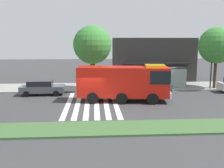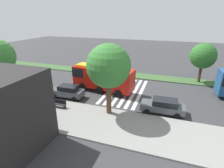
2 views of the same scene
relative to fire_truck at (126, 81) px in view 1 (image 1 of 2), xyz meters
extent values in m
plane|color=#38383A|center=(-3.56, -0.90, -2.01)|extent=(120.00, 120.00, 0.00)
cube|color=gray|center=(-3.56, 7.85, -1.94)|extent=(60.00, 5.94, 0.14)
cube|color=#3D6033|center=(-3.56, -8.19, -1.94)|extent=(60.00, 3.00, 0.14)
cube|color=silver|center=(-5.66, -0.90, -2.01)|extent=(0.45, 10.41, 0.01)
cube|color=silver|center=(-4.76, -0.90, -2.01)|extent=(0.45, 10.41, 0.01)
cube|color=silver|center=(-3.86, -0.90, -2.01)|extent=(0.45, 10.41, 0.01)
cube|color=silver|center=(-2.96, -0.90, -2.01)|extent=(0.45, 10.41, 0.01)
cube|color=silver|center=(-2.06, -0.90, -2.01)|extent=(0.45, 10.41, 0.01)
cube|color=silver|center=(-1.16, -0.90, -2.01)|extent=(0.45, 10.41, 0.01)
cube|color=red|center=(2.74, -0.33, -0.02)|extent=(2.93, 2.76, 2.88)
cube|color=red|center=(-1.65, 0.20, -0.01)|extent=(6.45, 3.19, 2.90)
cube|color=black|center=(3.14, -0.38, 0.55)|extent=(2.20, 2.70, 1.27)
cube|color=silver|center=(4.16, -0.50, -1.21)|extent=(0.53, 2.47, 0.50)
cube|color=yellow|center=(2.74, -0.33, 1.54)|extent=(2.05, 1.93, 0.24)
cylinder|color=black|center=(2.63, 0.92, -1.46)|extent=(1.13, 0.43, 1.10)
cylinder|color=black|center=(2.33, -1.52, -1.46)|extent=(1.13, 0.43, 1.10)
cylinder|color=black|center=(-3.04, 1.61, -1.46)|extent=(1.13, 0.43, 1.10)
cylinder|color=black|center=(-3.34, -0.83, -1.46)|extent=(1.13, 0.43, 1.10)
cylinder|color=black|center=(-0.27, 1.27, -1.46)|extent=(1.13, 0.43, 1.10)
cylinder|color=black|center=(-0.57, -1.17, -1.46)|extent=(1.13, 0.43, 1.10)
cube|color=#474C51|center=(-8.90, 3.68, -1.34)|extent=(4.82, 2.04, 0.70)
cube|color=black|center=(-9.13, 3.67, -0.69)|extent=(2.72, 1.75, 0.60)
cylinder|color=black|center=(-7.35, 4.68, -1.69)|extent=(0.65, 0.24, 0.64)
cylinder|color=black|center=(-7.30, 2.78, -1.69)|extent=(0.65, 0.24, 0.64)
cylinder|color=black|center=(-10.50, 4.58, -1.69)|extent=(0.65, 0.24, 0.64)
cylinder|color=black|center=(-10.44, 2.69, -1.69)|extent=(0.65, 0.24, 0.64)
cube|color=#474C51|center=(3.35, 3.68, -1.30)|extent=(4.42, 1.91, 0.79)
cube|color=black|center=(3.13, 3.67, -0.61)|extent=(2.50, 1.64, 0.59)
cylinder|color=black|center=(4.76, 4.61, -1.69)|extent=(0.65, 0.24, 0.64)
cylinder|color=black|center=(4.82, 2.84, -1.69)|extent=(0.65, 0.24, 0.64)
cylinder|color=black|center=(1.88, 4.52, -1.69)|extent=(0.65, 0.24, 0.64)
cylinder|color=black|center=(1.94, 2.75, -1.69)|extent=(0.65, 0.24, 0.64)
cylinder|color=black|center=(12.15, 4.55, -1.69)|extent=(0.64, 0.23, 0.64)
cube|color=#4C4C51|center=(6.57, 6.96, 0.53)|extent=(3.50, 1.40, 0.12)
cube|color=#8C9E99|center=(6.57, 6.30, -0.67)|extent=(3.50, 0.08, 2.40)
cylinder|color=#333338|center=(4.87, 7.61, -0.67)|extent=(0.08, 0.08, 2.40)
cylinder|color=#333338|center=(8.27, 7.61, -0.67)|extent=(0.08, 0.08, 2.40)
cube|color=black|center=(2.57, 6.66, -1.46)|extent=(1.60, 0.50, 0.08)
cube|color=black|center=(2.57, 6.44, -1.20)|extent=(1.60, 0.06, 0.45)
cube|color=black|center=(1.85, 6.66, -1.69)|extent=(0.08, 0.45, 0.37)
cube|color=black|center=(3.29, 6.66, -1.69)|extent=(0.08, 0.45, 0.37)
cylinder|color=#2D2D30|center=(11.05, 5.48, 0.75)|extent=(0.16, 0.16, 5.24)
sphere|color=white|center=(11.05, 5.48, 3.55)|extent=(0.36, 0.36, 0.36)
cube|color=#282626|center=(5.60, 13.74, 1.15)|extent=(11.67, 5.83, 6.33)
cube|color=black|center=(5.60, 10.42, 0.79)|extent=(9.33, 0.80, 0.16)
cylinder|color=#513823|center=(-3.33, 5.88, 0.01)|extent=(0.55, 0.55, 3.76)
sphere|color=#387F33|center=(-3.33, 5.88, 3.47)|extent=(4.53, 4.53, 4.53)
cylinder|color=#47301E|center=(11.75, 5.88, -0.02)|extent=(0.35, 0.35, 3.71)
sphere|color=#387F33|center=(11.75, 5.88, 3.39)|extent=(4.43, 4.43, 4.43)
camera|label=1|loc=(-3.14, -25.28, 4.03)|focal=41.99mm
camera|label=2|loc=(-9.25, 22.00, 8.14)|focal=28.24mm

